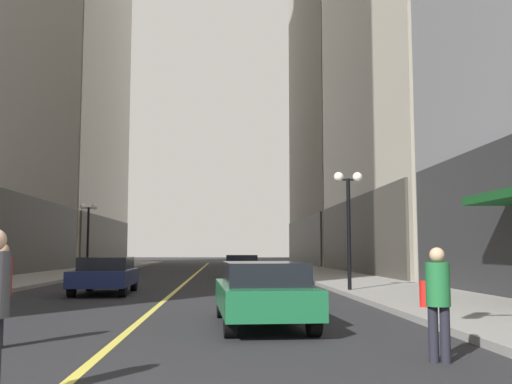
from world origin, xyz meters
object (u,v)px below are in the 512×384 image
traffic_light_near_right (505,76)px  car_navy (106,274)px  fire_hydrant_right (425,297)px  pedestrian_in_red_jacket (1,287)px  street_lamp_right_mid (348,204)px  pedestrian_in_green_parka (438,295)px  car_green (263,291)px  street_lamp_left_far (88,223)px  car_blue (241,266)px

traffic_light_near_right → car_navy: bearing=117.6°
traffic_light_near_right → fire_hydrant_right: 8.57m
pedestrian_in_red_jacket → street_lamp_right_mid: 14.28m
pedestrian_in_green_parka → street_lamp_right_mid: size_ratio=0.36×
car_green → street_lamp_left_far: size_ratio=1.06×
car_navy → street_lamp_left_far: bearing=105.1°
traffic_light_near_right → fire_hydrant_right: bearing=78.7°
car_blue → pedestrian_in_red_jacket: bearing=-101.4°
pedestrian_in_green_parka → street_lamp_left_far: bearing=111.6°
car_green → pedestrian_in_red_jacket: bearing=-150.8°
pedestrian_in_red_jacket → traffic_light_near_right: 8.16m
pedestrian_in_red_jacket → street_lamp_left_far: bearing=99.8°
pedestrian_in_green_parka → street_lamp_left_far: size_ratio=0.36×
car_green → fire_hydrant_right: 4.89m
car_green → car_navy: bearing=118.0°
car_green → pedestrian_in_green_parka: bearing=-61.8°
car_blue → fire_hydrant_right: bearing=-77.2°
pedestrian_in_red_jacket → fire_hydrant_right: size_ratio=2.10×
car_blue → street_lamp_right_mid: (3.58, -11.36, 2.54)m
car_green → street_lamp_right_mid: street_lamp_right_mid is taller
pedestrian_in_green_parka → car_blue: bearing=94.8°
car_navy → fire_hydrant_right: size_ratio=5.80×
car_blue → traffic_light_near_right: size_ratio=0.84×
pedestrian_in_red_jacket → street_lamp_left_far: size_ratio=0.38×
car_green → street_lamp_left_far: street_lamp_left_far is taller
traffic_light_near_right → street_lamp_right_mid: bearing=85.8°
pedestrian_in_green_parka → fire_hydrant_right: bearing=72.6°
street_lamp_right_mid → street_lamp_left_far: bearing=129.9°
pedestrian_in_red_jacket → street_lamp_left_far: (-4.62, 26.76, 2.28)m
pedestrian_in_red_jacket → car_green: bearing=29.2°
pedestrian_in_red_jacket → car_navy: bearing=93.1°
pedestrian_in_green_parka → fire_hydrant_right: pedestrian_in_green_parka is taller
traffic_light_near_right → street_lamp_right_mid: size_ratio=1.28×
car_green → street_lamp_right_mid: 10.08m
pedestrian_in_red_jacket → street_lamp_right_mid: size_ratio=0.38×
car_green → car_blue: (0.17, 20.36, 0.00)m
car_navy → car_blue: same height
car_blue → pedestrian_in_red_jacket: size_ratio=2.83×
pedestrian_in_green_parka → street_lamp_right_mid: street_lamp_right_mid is taller
traffic_light_near_right → street_lamp_left_far: bearing=111.6°
car_blue → pedestrian_in_red_jacket: 23.30m
pedestrian_in_red_jacket → street_lamp_right_mid: (8.18, 11.48, 2.28)m
traffic_light_near_right → car_green: bearing=116.8°
traffic_light_near_right → street_lamp_left_far: 31.88m
pedestrian_in_red_jacket → traffic_light_near_right: traffic_light_near_right is taller
car_blue → street_lamp_left_far: street_lamp_left_far is taller
street_lamp_left_far → fire_hydrant_right: (13.30, -21.89, -2.86)m
street_lamp_left_far → pedestrian_in_red_jacket: bearing=-80.2°
car_navy → street_lamp_left_far: size_ratio=1.05×
car_green → fire_hydrant_right: size_ratio=5.86×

